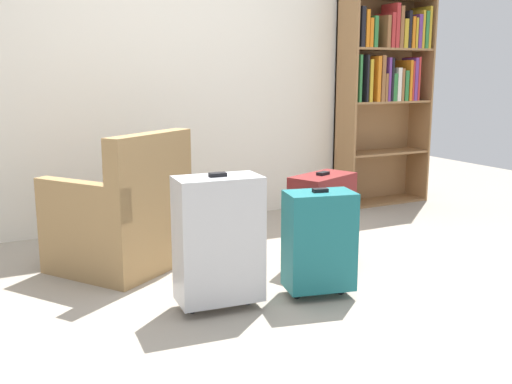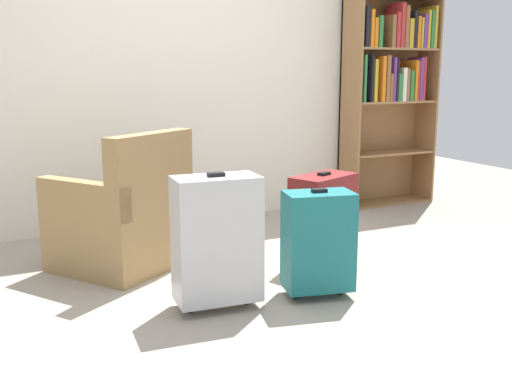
% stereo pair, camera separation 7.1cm
% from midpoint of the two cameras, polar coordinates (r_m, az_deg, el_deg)
% --- Properties ---
extents(ground_plane, '(9.64, 9.64, 0.00)m').
position_cam_midpoint_polar(ground_plane, '(3.57, 2.30, -9.37)').
color(ground_plane, '#9E9384').
extents(back_wall, '(5.51, 0.10, 2.60)m').
position_cam_midpoint_polar(back_wall, '(5.04, -7.87, 11.74)').
color(back_wall, silver).
rests_on(back_wall, ground).
extents(bookshelf, '(0.92, 0.33, 1.94)m').
position_cam_midpoint_polar(bookshelf, '(5.87, 13.02, 10.48)').
color(bookshelf, olive).
rests_on(bookshelf, ground).
extents(armchair, '(0.97, 0.97, 0.90)m').
position_cam_midpoint_polar(armchair, '(3.98, -12.07, -2.65)').
color(armchair, '#9E7A4C').
rests_on(armchair, ground).
extents(mug, '(0.12, 0.08, 0.10)m').
position_cam_midpoint_polar(mug, '(4.21, -6.08, -5.46)').
color(mug, white).
rests_on(mug, ground).
extents(suitcase_teal, '(0.43, 0.31, 0.63)m').
position_cam_midpoint_polar(suitcase_teal, '(3.40, 6.57, -4.67)').
color(suitcase_teal, '#19666B').
rests_on(suitcase_teal, ground).
extents(suitcase_dark_red, '(0.52, 0.40, 0.62)m').
position_cam_midpoint_polar(suitcase_dark_red, '(3.98, 6.95, -2.32)').
color(suitcase_dark_red, maroon).
rests_on(suitcase_dark_red, ground).
extents(suitcase_silver, '(0.48, 0.29, 0.75)m').
position_cam_midpoint_polar(suitcase_silver, '(3.20, -3.13, -4.52)').
color(suitcase_silver, '#B7BABF').
rests_on(suitcase_silver, ground).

